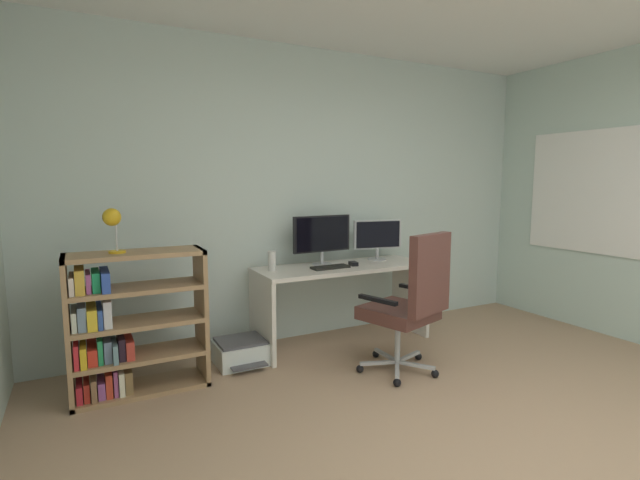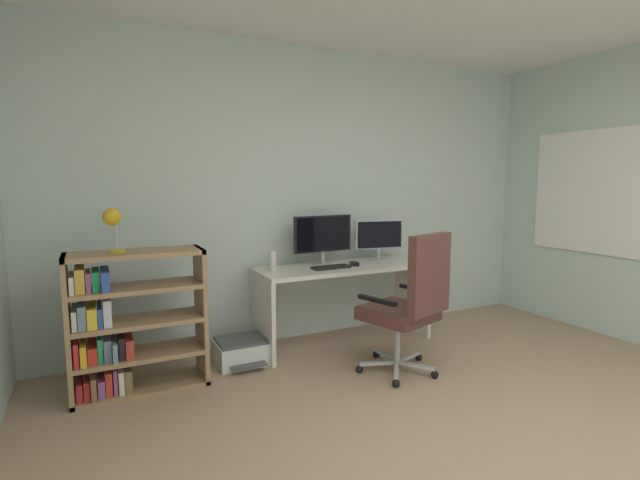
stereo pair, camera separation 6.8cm
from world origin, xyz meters
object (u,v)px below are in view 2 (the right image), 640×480
desktop_speaker (272,261)px  bookshelf (124,327)px  monitor_secondary (379,236)px  monitor_main (323,236)px  desk (343,285)px  printer (241,351)px  keyboard (331,267)px  desk_lamp (112,221)px  computer_mouse (354,264)px  office_chair (410,301)px

desktop_speaker → bookshelf: 1.28m
monitor_secondary → monitor_main: bearing=-180.0°
desk → printer: desk is taller
desktop_speaker → keyboard: bearing=-15.1°
monitor_main → desktop_speaker: (-0.51, -0.05, -0.19)m
bookshelf → desk_lamp: bearing=-179.6°
computer_mouse → bookshelf: bearing=-166.2°
keyboard → desk: bearing=23.1°
monitor_main → printer: bearing=-169.0°
computer_mouse → office_chair: bearing=-80.2°
desk → desktop_speaker: (-0.66, 0.06, 0.27)m
keyboard → bookshelf: bookshelf is taller
desk → desktop_speaker: size_ratio=9.40×
computer_mouse → keyboard: bearing=-165.0°
printer → bookshelf: bearing=-170.5°
bookshelf → office_chair: bearing=-18.6°
printer → keyboard: bearing=-1.3°
desk → keyboard: keyboard is taller
office_chair → desk_lamp: (-1.99, 0.66, 0.63)m
desk_lamp → desktop_speaker: bearing=11.9°
monitor_main → printer: monitor_main is taller
monitor_main → keyboard: (-0.01, -0.18, -0.26)m
desk → desk_lamp: bearing=-173.8°
desk_lamp → printer: (0.91, 0.15, -1.12)m
monitor_secondary → bookshelf: 2.38m
monitor_secondary → bookshelf: bearing=-172.4°
desktop_speaker → printer: desktop_speaker is taller
keyboard → bookshelf: bearing=-177.3°
desk → office_chair: (0.09, -0.87, 0.04)m
keyboard → monitor_main: bearing=84.6°
monitor_main → printer: 1.23m
desktop_speaker → computer_mouse: bearing=-8.2°
office_chair → bookshelf: office_chair is taller
monitor_main → keyboard: monitor_main is taller
monitor_secondary → desktop_speaker: 1.12m
desk_lamp → printer: 1.45m
bookshelf → computer_mouse: bearing=4.5°
desk → office_chair: size_ratio=1.45×
keyboard → desk_lamp: 1.80m
desk → monitor_main: 0.49m
monitor_main → computer_mouse: bearing=-32.9°
monitor_secondary → keyboard: monitor_secondary is taller
desk_lamp → computer_mouse: bearing=4.4°
printer → desk_lamp: bearing=-170.8°
keyboard → desk_lamp: desk_lamp is taller
computer_mouse → desk: bearing=157.7°
bookshelf → desktop_speaker: bearing=12.3°
monitor_main → bookshelf: monitor_main is taller
computer_mouse → printer: size_ratio=0.23×
desktop_speaker → office_chair: 1.21m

